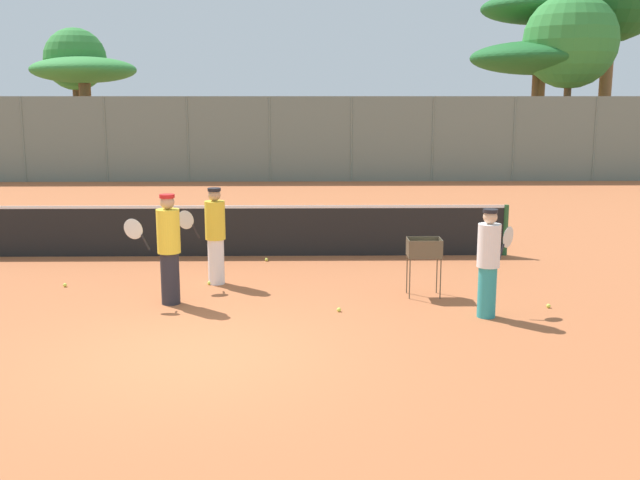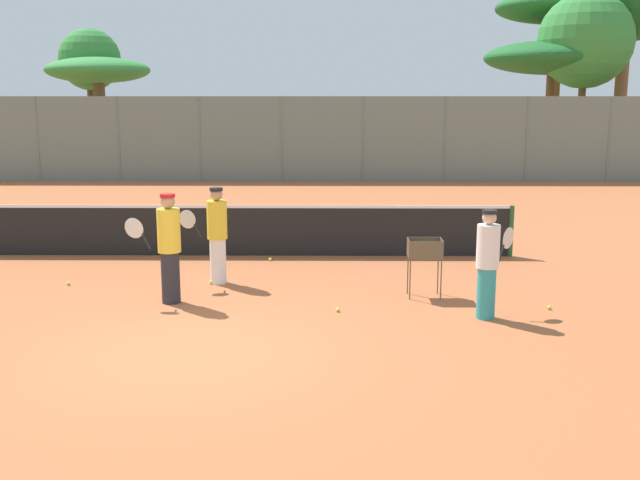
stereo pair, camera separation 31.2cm
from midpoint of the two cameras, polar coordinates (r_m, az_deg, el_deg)
name	(u,v)px [view 2 (the right image)]	position (r m, az deg, el deg)	size (l,w,h in m)	color
ground_plane	(191,354)	(10.01, -8.94, -8.55)	(80.00, 80.00, 0.00)	#B26038
tennis_net	(242,229)	(15.68, -5.40, 0.81)	(11.32, 0.10, 1.07)	#26592D
back_fence	(281,139)	(29.02, -2.65, 7.68)	(31.46, 0.08, 3.25)	slate
tree_0	(98,73)	(32.96, -16.29, 12.14)	(4.26, 4.26, 4.84)	brown
tree_1	(552,58)	(34.09, 17.48, 13.06)	(5.68, 5.68, 5.55)	brown
tree_2	(585,41)	(33.37, 19.83, 14.07)	(3.86, 3.86, 7.41)	brown
tree_3	(559,11)	(36.39, 17.97, 16.27)	(5.59, 5.59, 7.81)	brown
tree_4	(90,62)	(33.99, -16.87, 12.89)	(2.59, 2.59, 6.07)	brown
player_white_outfit	(169,247)	(12.21, -10.73, -0.52)	(0.93, 0.37, 1.79)	#26262D
player_red_cap	(217,234)	(13.36, -7.20, 0.45)	(0.84, 0.53, 1.72)	white
player_yellow_shirt	(488,262)	(11.49, 13.43, -1.68)	(0.71, 0.68, 1.66)	teal
ball_cart	(425,253)	(12.54, 8.68, -1.00)	(0.56, 0.41, 0.98)	brown
tennis_ball_0	(68,283)	(13.98, -18.02, -3.17)	(0.07, 0.07, 0.07)	#D1E54C
tennis_ball_1	(270,259)	(15.24, -3.23, -1.48)	(0.07, 0.07, 0.07)	#D1E54C
tennis_ball_4	(338,310)	(11.71, 2.13, -5.34)	(0.07, 0.07, 0.07)	#D1E54C
tennis_ball_5	(211,282)	(13.49, -7.64, -3.21)	(0.07, 0.07, 0.07)	#D1E54C
tennis_ball_6	(549,308)	(12.41, 17.77, -4.93)	(0.07, 0.07, 0.07)	#D1E54C
parked_car	(256,157)	(32.51, -4.65, 6.31)	(4.20, 1.70, 1.60)	#B2B7BC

